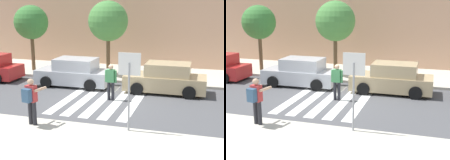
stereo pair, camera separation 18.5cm
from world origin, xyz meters
TOP-DOWN VIEW (x-y plane):
  - ground_plane at (0.00, 0.00)m, footprint 120.00×120.00m
  - sidewalk_far at (0.00, 6.00)m, footprint 60.00×4.80m
  - building_facade_far at (0.00, 10.40)m, footprint 56.00×4.00m
  - crosswalk_stripe_0 at (-1.60, 0.20)m, footprint 0.44×5.20m
  - crosswalk_stripe_1 at (-0.80, 0.20)m, footprint 0.44×5.20m
  - crosswalk_stripe_2 at (0.00, 0.20)m, footprint 0.44×5.20m
  - crosswalk_stripe_3 at (0.80, 0.20)m, footprint 0.44×5.20m
  - crosswalk_stripe_4 at (1.60, 0.20)m, footprint 0.44×5.20m
  - stop_sign at (2.14, -3.41)m, footprint 0.76×0.08m
  - photographer_with_backpack at (-1.36, -3.87)m, footprint 0.69×0.91m
  - pedestrian_crossing at (0.41, 0.26)m, footprint 0.58×0.26m
  - parked_car_silver at (-2.30, 2.30)m, footprint 4.10×1.92m
  - parked_car_tan at (2.73, 2.30)m, footprint 4.10×1.92m
  - street_tree_west at (-6.38, 4.94)m, footprint 2.21×2.21m
  - street_tree_center at (-1.22, 5.20)m, footprint 2.46×2.46m

SIDE VIEW (x-z plane):
  - ground_plane at x=0.00m, z-range 0.00..0.00m
  - crosswalk_stripe_0 at x=-1.60m, z-range 0.00..0.01m
  - crosswalk_stripe_1 at x=-0.80m, z-range 0.00..0.01m
  - crosswalk_stripe_2 at x=0.00m, z-range 0.00..0.01m
  - crosswalk_stripe_3 at x=0.80m, z-range 0.00..0.01m
  - crosswalk_stripe_4 at x=1.60m, z-range 0.00..0.01m
  - sidewalk_far at x=0.00m, z-range 0.00..0.14m
  - parked_car_silver at x=-2.30m, z-range -0.05..1.50m
  - parked_car_tan at x=2.73m, z-range -0.05..1.50m
  - pedestrian_crossing at x=0.41m, z-range 0.11..1.84m
  - photographer_with_backpack at x=-1.36m, z-range 0.31..2.03m
  - stop_sign at x=2.14m, z-range 0.77..3.51m
  - building_facade_far at x=0.00m, z-range 0.00..5.14m
  - street_tree_west at x=-6.38m, z-range 1.14..5.41m
  - street_tree_center at x=-1.22m, z-range 1.15..5.68m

